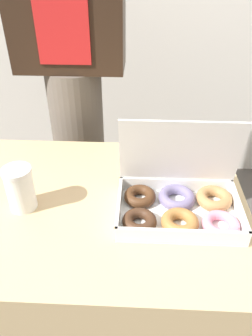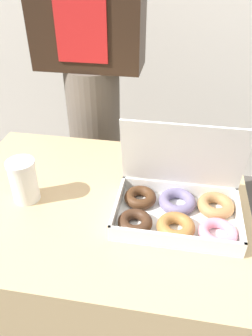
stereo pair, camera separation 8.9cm
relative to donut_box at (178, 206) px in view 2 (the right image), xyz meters
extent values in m
plane|color=#4C4742|center=(-0.24, 0.04, -0.78)|extent=(14.00, 14.00, 0.00)
cube|color=tan|center=(-0.24, 0.04, -0.41)|extent=(0.89, 0.68, 0.75)
cube|color=white|center=(0.00, -0.01, -0.04)|extent=(0.34, 0.22, 0.01)
cube|color=white|center=(-0.17, -0.01, -0.01)|extent=(0.01, 0.22, 0.04)
cube|color=white|center=(0.16, -0.01, -0.01)|extent=(0.01, 0.22, 0.04)
cube|color=white|center=(0.00, -0.12, -0.01)|extent=(0.34, 0.01, 0.04)
cube|color=white|center=(0.00, 0.09, -0.01)|extent=(0.34, 0.01, 0.04)
cube|color=white|center=(0.00, 0.07, 0.12)|extent=(0.34, 0.05, 0.21)
torus|color=#422819|center=(-0.11, -0.06, -0.02)|extent=(0.13, 0.13, 0.03)
torus|color=#4C2D19|center=(-0.11, 0.04, -0.02)|extent=(0.10, 0.10, 0.03)
torus|color=#A87038|center=(0.00, -0.06, -0.02)|extent=(0.14, 0.14, 0.03)
torus|color=slate|center=(0.00, 0.04, -0.02)|extent=(0.12, 0.12, 0.03)
torus|color=pink|center=(0.10, -0.06, -0.02)|extent=(0.14, 0.14, 0.03)
torus|color=#B27F4C|center=(0.10, 0.04, -0.02)|extent=(0.13, 0.13, 0.03)
cylinder|color=white|center=(-0.45, 0.00, 0.02)|extent=(0.08, 0.08, 0.12)
cylinder|color=white|center=(-0.45, 0.00, 0.09)|extent=(0.08, 0.08, 0.01)
cylinder|color=#665B51|center=(-0.40, 0.62, -0.31)|extent=(0.24, 0.24, 0.95)
cube|color=red|center=(-0.40, 0.52, 0.40)|extent=(0.19, 0.01, 0.38)
camera|label=1|loc=(-0.12, -0.70, 0.60)|focal=35.00mm
camera|label=2|loc=(-0.03, -0.69, 0.60)|focal=35.00mm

